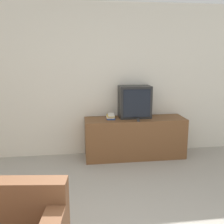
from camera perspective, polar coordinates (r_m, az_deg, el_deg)
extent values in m
cube|color=silver|center=(4.55, -4.23, 6.75)|extent=(9.00, 0.06, 2.60)
cube|color=brown|center=(4.55, 5.00, -5.59)|extent=(1.70, 0.50, 0.69)
cube|color=black|center=(4.49, 4.93, 2.25)|extent=(0.54, 0.32, 0.54)
cube|color=black|center=(4.33, 5.42, 1.88)|extent=(0.46, 0.01, 0.46)
cube|color=#23478E|center=(4.39, -0.29, -1.40)|extent=(0.14, 0.16, 0.02)
cube|color=silver|center=(4.38, -0.37, -1.09)|extent=(0.14, 0.17, 0.03)
cube|color=gold|center=(4.37, -0.29, -0.82)|extent=(0.13, 0.17, 0.02)
cube|color=silver|center=(4.36, -0.23, -0.60)|extent=(0.12, 0.22, 0.02)
cube|color=#2D2D2D|center=(4.30, 5.73, -1.73)|extent=(0.07, 0.15, 0.02)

